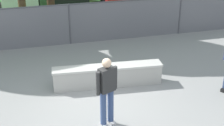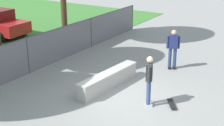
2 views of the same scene
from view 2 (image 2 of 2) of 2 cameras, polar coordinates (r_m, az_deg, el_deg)
The scene contains 6 objects.
ground_plane at distance 12.00m, azimuth 3.10°, elevation -6.58°, with size 80.00×80.00×0.00m, color gray.
concrete_ledge at distance 12.90m, azimuth -0.60°, elevation -2.96°, with size 3.34×0.76×0.66m.
skateboarder at distance 11.32m, azimuth 6.51°, elevation -2.77°, with size 0.56×0.39×1.82m.
skateboard at distance 11.79m, azimuth 10.39°, elevation -7.02°, with size 0.78×0.60×0.09m.
chainlink_fence at distance 14.60m, azimuth -14.53°, elevation 1.53°, with size 19.02×0.07×1.64m.
bystander at distance 14.93m, azimuth 10.62°, elevation 2.68°, with size 0.41×0.54×1.82m.
Camera 2 is at (-9.43, -5.14, 5.36)m, focal length 52.24 mm.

